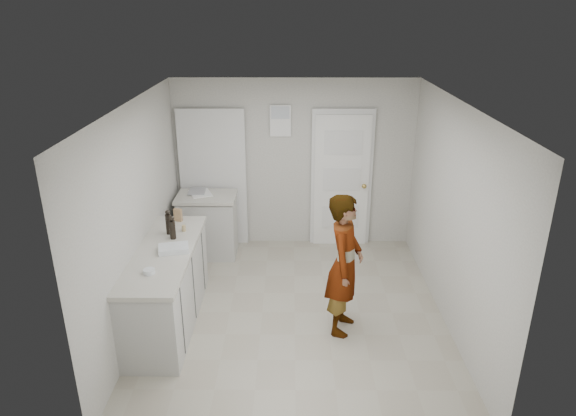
{
  "coord_description": "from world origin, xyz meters",
  "views": [
    {
      "loc": [
        -0.05,
        -5.26,
        3.44
      ],
      "look_at": [
        -0.08,
        0.4,
        1.19
      ],
      "focal_mm": 32.0,
      "sensor_mm": 36.0,
      "label": 1
    }
  ],
  "objects_px": {
    "spice_jar": "(184,228)",
    "baking_dish": "(174,249)",
    "person": "(345,265)",
    "oil_cruet_a": "(172,228)",
    "cake_mix_box": "(178,215)",
    "egg_bowl": "(149,271)",
    "oil_cruet_b": "(168,222)"
  },
  "relations": [
    {
      "from": "person",
      "to": "baking_dish",
      "type": "xyz_separation_m",
      "value": [
        -1.87,
        0.1,
        0.14
      ]
    },
    {
      "from": "oil_cruet_a",
      "to": "spice_jar",
      "type": "bearing_deg",
      "value": 68.47
    },
    {
      "from": "cake_mix_box",
      "to": "oil_cruet_a",
      "type": "height_order",
      "value": "oil_cruet_a"
    },
    {
      "from": "oil_cruet_a",
      "to": "oil_cruet_b",
      "type": "xyz_separation_m",
      "value": [
        -0.08,
        0.13,
        0.01
      ]
    },
    {
      "from": "oil_cruet_a",
      "to": "oil_cruet_b",
      "type": "height_order",
      "value": "oil_cruet_b"
    },
    {
      "from": "oil_cruet_b",
      "to": "baking_dish",
      "type": "distance_m",
      "value": 0.49
    },
    {
      "from": "cake_mix_box",
      "to": "person",
      "type": "bearing_deg",
      "value": -8.62
    },
    {
      "from": "oil_cruet_a",
      "to": "person",
      "type": "bearing_deg",
      "value": -12.05
    },
    {
      "from": "person",
      "to": "oil_cruet_b",
      "type": "height_order",
      "value": "person"
    },
    {
      "from": "oil_cruet_b",
      "to": "baking_dish",
      "type": "xyz_separation_m",
      "value": [
        0.15,
        -0.45,
        -0.12
      ]
    },
    {
      "from": "spice_jar",
      "to": "baking_dish",
      "type": "relative_size",
      "value": 0.2
    },
    {
      "from": "oil_cruet_a",
      "to": "baking_dish",
      "type": "relative_size",
      "value": 0.76
    },
    {
      "from": "cake_mix_box",
      "to": "oil_cruet_a",
      "type": "relative_size",
      "value": 0.58
    },
    {
      "from": "person",
      "to": "spice_jar",
      "type": "bearing_deg",
      "value": 87.49
    },
    {
      "from": "oil_cruet_a",
      "to": "baking_dish",
      "type": "xyz_separation_m",
      "value": [
        0.07,
        -0.32,
        -0.11
      ]
    },
    {
      "from": "person",
      "to": "cake_mix_box",
      "type": "relative_size",
      "value": 10.0
    },
    {
      "from": "cake_mix_box",
      "to": "oil_cruet_a",
      "type": "xyz_separation_m",
      "value": [
        0.05,
        -0.51,
        0.05
      ]
    },
    {
      "from": "oil_cruet_a",
      "to": "egg_bowl",
      "type": "height_order",
      "value": "oil_cruet_a"
    },
    {
      "from": "person",
      "to": "oil_cruet_a",
      "type": "xyz_separation_m",
      "value": [
        -1.94,
        0.42,
        0.25
      ]
    },
    {
      "from": "baking_dish",
      "to": "oil_cruet_a",
      "type": "bearing_deg",
      "value": 102.97
    },
    {
      "from": "spice_jar",
      "to": "baking_dish",
      "type": "bearing_deg",
      "value": -91.02
    },
    {
      "from": "cake_mix_box",
      "to": "baking_dish",
      "type": "relative_size",
      "value": 0.44
    },
    {
      "from": "person",
      "to": "baking_dish",
      "type": "bearing_deg",
      "value": 103.14
    },
    {
      "from": "spice_jar",
      "to": "egg_bowl",
      "type": "relative_size",
      "value": 0.61
    },
    {
      "from": "cake_mix_box",
      "to": "oil_cruet_a",
      "type": "distance_m",
      "value": 0.52
    },
    {
      "from": "person",
      "to": "oil_cruet_b",
      "type": "bearing_deg",
      "value": 90.85
    },
    {
      "from": "oil_cruet_b",
      "to": "person",
      "type": "bearing_deg",
      "value": -15.21
    },
    {
      "from": "cake_mix_box",
      "to": "baking_dish",
      "type": "xyz_separation_m",
      "value": [
        0.12,
        -0.83,
        -0.06
      ]
    },
    {
      "from": "oil_cruet_a",
      "to": "egg_bowl",
      "type": "bearing_deg",
      "value": -94.42
    },
    {
      "from": "cake_mix_box",
      "to": "baking_dish",
      "type": "distance_m",
      "value": 0.84
    },
    {
      "from": "person",
      "to": "spice_jar",
      "type": "height_order",
      "value": "person"
    },
    {
      "from": "person",
      "to": "cake_mix_box",
      "type": "distance_m",
      "value": 2.2
    }
  ]
}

